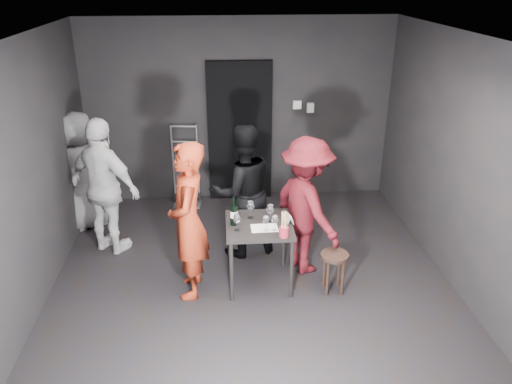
{
  "coord_description": "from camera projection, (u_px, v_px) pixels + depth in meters",
  "views": [
    {
      "loc": [
        -0.35,
        -4.7,
        3.28
      ],
      "look_at": [
        0.06,
        0.25,
        1.05
      ],
      "focal_mm": 35.0,
      "sensor_mm": 36.0,
      "label": 1
    }
  ],
  "objects": [
    {
      "name": "wall_back",
      "position": [
        239.0,
        112.0,
        7.36
      ],
      "size": [
        4.5,
        0.04,
        2.7
      ],
      "primitive_type": "cube",
      "color": "black",
      "rests_on": "ground"
    },
    {
      "name": "wine_glass_e",
      "position": [
        275.0,
        222.0,
        5.24
      ],
      "size": [
        0.09,
        0.09,
        0.19
      ],
      "primitive_type": null,
      "rotation": [
        0.0,
        0.0,
        0.23
      ],
      "color": "white",
      "rests_on": "tasting_table"
    },
    {
      "name": "wall_right",
      "position": [
        465.0,
        169.0,
        5.26
      ],
      "size": [
        0.04,
        5.0,
        2.7
      ],
      "primitive_type": "cube",
      "color": "black",
      "rests_on": "ground"
    },
    {
      "name": "stool",
      "position": [
        334.0,
        263.0,
        5.42
      ],
      "size": [
        0.31,
        0.31,
        0.47
      ],
      "rotation": [
        0.0,
        0.0,
        -0.01
      ],
      "color": "#2F231A",
      "rests_on": "floor"
    },
    {
      "name": "wine_glass_c",
      "position": [
        251.0,
        209.0,
        5.49
      ],
      "size": [
        0.1,
        0.1,
        0.22
      ],
      "primitive_type": null,
      "rotation": [
        0.0,
        0.0,
        0.19
      ],
      "color": "white",
      "rests_on": "tasting_table"
    },
    {
      "name": "server_red",
      "position": [
        188.0,
        210.0,
        5.16
      ],
      "size": [
        0.49,
        0.74,
        2.0
      ],
      "primitive_type": "imported",
      "rotation": [
        0.0,
        0.0,
        -1.59
      ],
      "color": "#A82F16",
      "rests_on": "floor"
    },
    {
      "name": "floor",
      "position": [
        253.0,
        286.0,
        5.64
      ],
      "size": [
        4.5,
        5.0,
        0.02
      ],
      "primitive_type": "cube",
      "color": "black",
      "rests_on": "ground"
    },
    {
      "name": "ceiling",
      "position": [
        252.0,
        38.0,
        4.54
      ],
      "size": [
        4.5,
        5.0,
        0.02
      ],
      "primitive_type": "cube",
      "color": "silver",
      "rests_on": "ground"
    },
    {
      "name": "hand_truck",
      "position": [
        187.0,
        189.0,
        7.56
      ],
      "size": [
        0.41,
        0.34,
        1.22
      ],
      "rotation": [
        0.0,
        0.0,
        -0.15
      ],
      "color": "#B2B2B7",
      "rests_on": "floor"
    },
    {
      "name": "man_maroon",
      "position": [
        306.0,
        201.0,
        5.63
      ],
      "size": [
        0.99,
        1.26,
        1.77
      ],
      "primitive_type": "imported",
      "rotation": [
        0.0,
        0.0,
        2.04
      ],
      "color": "#531017",
      "rests_on": "floor"
    },
    {
      "name": "wallbox_upper",
      "position": [
        297.0,
        105.0,
        7.34
      ],
      "size": [
        0.12,
        0.06,
        0.12
      ],
      "primitive_type": "cube",
      "color": "#B7B7B2",
      "rests_on": "wall_back"
    },
    {
      "name": "woman_black",
      "position": [
        242.0,
        185.0,
        5.97
      ],
      "size": [
        0.99,
        0.72,
        1.84
      ],
      "primitive_type": "imported",
      "rotation": [
        0.0,
        0.0,
        3.43
      ],
      "color": "black",
      "rests_on": "floor"
    },
    {
      "name": "wine_glass_a",
      "position": [
        237.0,
        222.0,
        5.24
      ],
      "size": [
        0.1,
        0.1,
        0.2
      ],
      "primitive_type": null,
      "rotation": [
        0.0,
        0.0,
        0.29
      ],
      "color": "white",
      "rests_on": "tasting_table"
    },
    {
      "name": "bystander_cream",
      "position": [
        104.0,
        178.0,
        5.97
      ],
      "size": [
        1.28,
        1.09,
        1.98
      ],
      "primitive_type": "imported",
      "rotation": [
        0.0,
        0.0,
        2.58
      ],
      "color": "silver",
      "rests_on": "floor"
    },
    {
      "name": "reserved_card",
      "position": [
        287.0,
        218.0,
        5.42
      ],
      "size": [
        0.11,
        0.15,
        0.1
      ],
      "primitive_type": null,
      "rotation": [
        0.0,
        0.0,
        0.25
      ],
      "color": "white",
      "rests_on": "tasting_table"
    },
    {
      "name": "breadstick_cup",
      "position": [
        284.0,
        225.0,
        5.1
      ],
      "size": [
        0.1,
        0.1,
        0.3
      ],
      "rotation": [
        0.0,
        0.0,
        0.41
      ],
      "color": "maroon",
      "rests_on": "tasting_table"
    },
    {
      "name": "doorway",
      "position": [
        240.0,
        132.0,
        7.43
      ],
      "size": [
        0.95,
        0.1,
        2.1
      ],
      "primitive_type": "cube",
      "color": "black",
      "rests_on": "ground"
    },
    {
      "name": "bystander_grey",
      "position": [
        82.0,
        167.0,
        6.61
      ],
      "size": [
        0.98,
        0.85,
        1.76
      ],
      "primitive_type": "imported",
      "rotation": [
        0.0,
        0.0,
        3.68
      ],
      "color": "slate",
      "rests_on": "floor"
    },
    {
      "name": "wine_glass_b",
      "position": [
        233.0,
        214.0,
        5.39
      ],
      "size": [
        0.09,
        0.09,
        0.22
      ],
      "primitive_type": null,
      "rotation": [
        0.0,
        0.0,
        0.11
      ],
      "color": "white",
      "rests_on": "tasting_table"
    },
    {
      "name": "tasting_table",
      "position": [
        259.0,
        232.0,
        5.45
      ],
      "size": [
        0.72,
        0.72,
        0.75
      ],
      "rotation": [
        0.0,
        0.0,
        -0.01
      ],
      "color": "black",
      "rests_on": "floor"
    },
    {
      "name": "wallbox_lower",
      "position": [
        310.0,
        108.0,
        7.38
      ],
      "size": [
        0.1,
        0.06,
        0.14
      ],
      "primitive_type": "cube",
      "color": "#B7B7B2",
      "rests_on": "wall_back"
    },
    {
      "name": "wine_glass_d",
      "position": [
        266.0,
        223.0,
        5.23
      ],
      "size": [
        0.09,
        0.09,
        0.19
      ],
      "primitive_type": null,
      "rotation": [
        0.0,
        0.0,
        0.34
      ],
      "color": "white",
      "rests_on": "tasting_table"
    },
    {
      "name": "tasting_mat",
      "position": [
        264.0,
        228.0,
        5.32
      ],
      "size": [
        0.29,
        0.19,
        0.0
      ],
      "primitive_type": "cube",
      "rotation": [
        0.0,
        0.0,
        0.02
      ],
      "color": "white",
      "rests_on": "tasting_table"
    },
    {
      "name": "wine_glass_f",
      "position": [
        270.0,
        213.0,
        5.41
      ],
      "size": [
        0.1,
        0.1,
        0.22
      ],
      "primitive_type": null,
      "rotation": [
        0.0,
        0.0,
        0.2
      ],
      "color": "white",
      "rests_on": "tasting_table"
    },
    {
      "name": "wall_left",
      "position": [
        25.0,
        183.0,
        4.92
      ],
      "size": [
        0.04,
        5.0,
        2.7
      ],
      "primitive_type": "cube",
      "color": "black",
      "rests_on": "ground"
    },
    {
      "name": "wall_front",
      "position": [
        286.0,
        343.0,
        2.82
      ],
      "size": [
        4.5,
        0.04,
        2.7
      ],
      "primitive_type": "cube",
      "color": "black",
      "rests_on": "ground"
    },
    {
      "name": "wine_bottle",
      "position": [
        234.0,
        214.0,
        5.34
      ],
      "size": [
        0.08,
        0.08,
        0.33
      ],
      "rotation": [
        0.0,
        0.0,
        0.4
      ],
      "color": "black",
      "rests_on": "tasting_table"
    }
  ]
}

